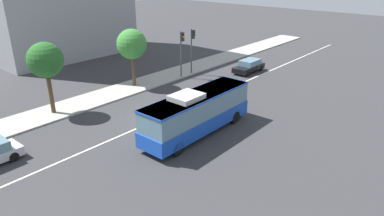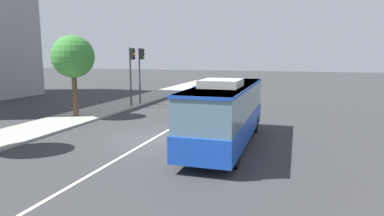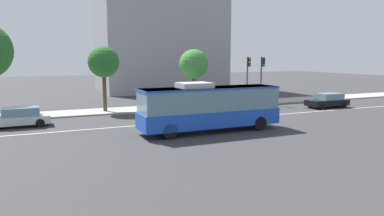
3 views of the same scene
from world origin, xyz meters
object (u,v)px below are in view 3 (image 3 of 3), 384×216
(street_tree_kerbside_centre, at_px, (104,62))
(transit_bus, at_px, (210,106))
(traffic_light_mid_block, at_px, (248,72))
(traffic_light_near_corner, at_px, (262,72))
(sedan_silver, at_px, (19,117))
(street_tree_kerbside_right, at_px, (194,64))
(sedan_black, at_px, (328,100))

(street_tree_kerbside_centre, bearing_deg, transit_bus, -66.31)
(transit_bus, relative_size, traffic_light_mid_block, 1.93)
(transit_bus, bearing_deg, traffic_light_near_corner, 41.62)
(sedan_silver, xyz_separation_m, street_tree_kerbside_right, (16.44, 4.85, 3.70))
(traffic_light_mid_block, height_order, street_tree_kerbside_centre, street_tree_kerbside_centre)
(transit_bus, relative_size, street_tree_kerbside_centre, 1.62)
(sedan_silver, xyz_separation_m, traffic_light_near_corner, (23.71, 3.06, 2.84))
(transit_bus, height_order, street_tree_kerbside_right, street_tree_kerbside_right)
(sedan_black, distance_m, traffic_light_near_corner, 7.36)
(sedan_black, xyz_separation_m, traffic_light_mid_block, (-6.90, 4.46, 2.84))
(sedan_silver, bearing_deg, traffic_light_near_corner, -173.45)
(sedan_silver, bearing_deg, transit_bus, 148.80)
(transit_bus, distance_m, sedan_black, 17.57)
(transit_bus, xyz_separation_m, traffic_light_mid_block, (9.64, 10.27, 1.75))
(street_tree_kerbside_right, bearing_deg, traffic_light_near_corner, -13.83)
(sedan_silver, xyz_separation_m, street_tree_kerbside_centre, (7.15, 4.50, 3.95))
(sedan_silver, distance_m, traffic_light_mid_block, 22.32)
(transit_bus, bearing_deg, sedan_black, 19.02)
(sedan_silver, relative_size, traffic_light_near_corner, 0.87)
(traffic_light_near_corner, bearing_deg, traffic_light_mid_block, -95.60)
(traffic_light_mid_block, bearing_deg, traffic_light_near_corner, 95.59)
(street_tree_kerbside_right, bearing_deg, traffic_light_mid_block, -18.06)
(traffic_light_near_corner, bearing_deg, sedan_black, 43.41)
(sedan_black, height_order, traffic_light_mid_block, traffic_light_mid_block)
(traffic_light_mid_block, distance_m, street_tree_kerbside_centre, 14.89)
(traffic_light_mid_block, bearing_deg, street_tree_kerbside_right, -102.41)
(transit_bus, relative_size, sedan_black, 2.22)
(traffic_light_near_corner, distance_m, traffic_light_mid_block, 1.79)
(street_tree_kerbside_centre, distance_m, street_tree_kerbside_right, 9.31)
(traffic_light_near_corner, distance_m, street_tree_kerbside_right, 7.53)
(sedan_black, xyz_separation_m, street_tree_kerbside_right, (-12.39, 6.25, 3.70))
(street_tree_kerbside_centre, height_order, street_tree_kerbside_right, street_tree_kerbside_centre)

